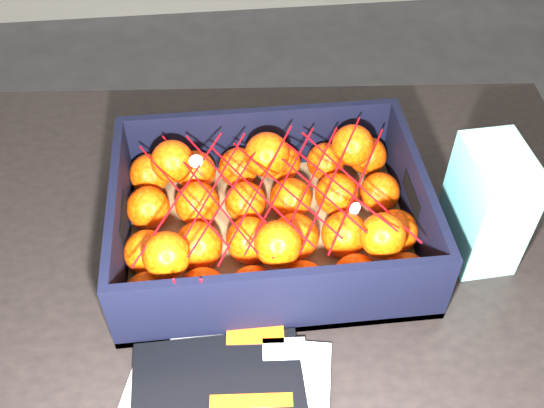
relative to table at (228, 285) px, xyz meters
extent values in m
plane|color=#393A3C|center=(-0.06, 0.30, -0.65)|extent=(3.50, 3.50, 0.00)
cube|color=black|center=(0.00, 0.00, 0.08)|extent=(1.26, 0.89, 0.04)
cylinder|color=black|center=(0.55, 0.35, -0.30)|extent=(0.06, 0.06, 0.71)
cube|color=#EC450C|center=(0.03, -0.16, 0.12)|extent=(0.08, 0.06, 0.00)
cube|color=white|center=(0.07, -0.19, 0.12)|extent=(0.06, 0.04, 0.00)
cube|color=#EC450C|center=(0.02, -0.26, 0.12)|extent=(0.10, 0.03, 0.00)
cube|color=olive|center=(0.07, 0.00, 0.10)|extent=(0.44, 0.33, 0.01)
cube|color=black|center=(0.07, 0.16, 0.16)|extent=(0.44, 0.01, 0.12)
cube|color=black|center=(0.07, -0.15, 0.16)|extent=(0.44, 0.01, 0.12)
cube|color=black|center=(-0.14, 0.00, 0.16)|extent=(0.01, 0.31, 0.12)
cube|color=black|center=(0.28, 0.00, 0.16)|extent=(0.01, 0.31, 0.12)
sphere|color=#F13E05|center=(-0.10, -0.11, 0.14)|extent=(0.07, 0.07, 0.07)
sphere|color=#F13E05|center=(-0.11, -0.04, 0.14)|extent=(0.06, 0.06, 0.06)
sphere|color=#F13E05|center=(-0.11, 0.05, 0.14)|extent=(0.07, 0.07, 0.07)
sphere|color=#F13E05|center=(-0.11, 0.12, 0.14)|extent=(0.06, 0.06, 0.06)
sphere|color=#F13E05|center=(-0.03, -0.12, 0.14)|extent=(0.07, 0.07, 0.07)
sphere|color=#F13E05|center=(-0.04, -0.03, 0.14)|extent=(0.07, 0.07, 0.07)
sphere|color=#F13E05|center=(-0.04, 0.05, 0.14)|extent=(0.07, 0.07, 0.07)
sphere|color=#F13E05|center=(-0.04, 0.12, 0.14)|extent=(0.07, 0.07, 0.07)
sphere|color=#F13E05|center=(0.03, -0.12, 0.14)|extent=(0.07, 0.07, 0.07)
sphere|color=#F13E05|center=(0.04, -0.03, 0.14)|extent=(0.07, 0.07, 0.07)
sphere|color=#F13E05|center=(0.04, 0.04, 0.14)|extent=(0.06, 0.06, 0.06)
sphere|color=#F13E05|center=(0.03, 0.12, 0.14)|extent=(0.06, 0.06, 0.06)
sphere|color=#F13E05|center=(0.10, -0.11, 0.14)|extent=(0.06, 0.06, 0.06)
sphere|color=#F13E05|center=(0.10, -0.03, 0.14)|extent=(0.07, 0.07, 0.07)
sphere|color=#F13E05|center=(0.11, 0.04, 0.14)|extent=(0.06, 0.06, 0.06)
sphere|color=#F13E05|center=(0.10, 0.13, 0.14)|extent=(0.06, 0.06, 0.06)
sphere|color=#F13E05|center=(0.18, -0.11, 0.14)|extent=(0.07, 0.07, 0.07)
sphere|color=#F13E05|center=(0.17, -0.04, 0.14)|extent=(0.07, 0.07, 0.07)
sphere|color=#F13E05|center=(0.18, 0.05, 0.14)|extent=(0.07, 0.07, 0.07)
sphere|color=#F13E05|center=(0.17, 0.12, 0.14)|extent=(0.06, 0.06, 0.06)
sphere|color=#F13E05|center=(0.24, -0.12, 0.14)|extent=(0.06, 0.06, 0.06)
sphere|color=#F13E05|center=(0.25, -0.04, 0.14)|extent=(0.07, 0.07, 0.07)
sphere|color=#F13E05|center=(0.24, 0.04, 0.14)|extent=(0.06, 0.06, 0.06)
sphere|color=#F13E05|center=(0.24, 0.13, 0.14)|extent=(0.06, 0.06, 0.06)
sphere|color=#F13E05|center=(-0.07, -0.09, 0.20)|extent=(0.06, 0.06, 0.06)
sphere|color=#F13E05|center=(-0.07, 0.09, 0.20)|extent=(0.06, 0.06, 0.06)
sphere|color=#F13E05|center=(0.07, -0.09, 0.20)|extent=(0.06, 0.06, 0.06)
sphere|color=#F13E05|center=(0.07, 0.09, 0.20)|extent=(0.07, 0.07, 0.07)
sphere|color=#F13E05|center=(0.21, -0.09, 0.20)|extent=(0.06, 0.06, 0.06)
sphere|color=#F13E05|center=(0.21, 0.10, 0.20)|extent=(0.06, 0.06, 0.06)
cylinder|color=red|center=(-0.05, 0.00, 0.21)|extent=(0.12, 0.23, 0.02)
cylinder|color=red|center=(-0.02, 0.01, 0.21)|extent=(0.12, 0.23, 0.02)
cylinder|color=red|center=(0.02, 0.01, 0.21)|extent=(0.12, 0.23, 0.01)
cylinder|color=red|center=(0.05, 0.00, 0.21)|extent=(0.12, 0.23, 0.02)
cylinder|color=red|center=(0.09, 0.00, 0.22)|extent=(0.12, 0.23, 0.03)
cylinder|color=red|center=(0.12, 0.01, 0.21)|extent=(0.12, 0.23, 0.02)
cylinder|color=red|center=(0.16, 0.00, 0.22)|extent=(0.12, 0.23, 0.03)
cylinder|color=red|center=(0.19, 0.00, 0.21)|extent=(0.12, 0.23, 0.01)
cylinder|color=red|center=(-0.05, 0.00, 0.22)|extent=(0.12, 0.23, 0.02)
cylinder|color=red|center=(-0.02, -0.01, 0.21)|extent=(0.12, 0.23, 0.03)
cylinder|color=red|center=(0.02, 0.00, 0.22)|extent=(0.12, 0.23, 0.01)
cylinder|color=red|center=(0.05, 0.00, 0.22)|extent=(0.12, 0.23, 0.03)
cylinder|color=red|center=(0.09, 0.01, 0.21)|extent=(0.12, 0.23, 0.01)
cylinder|color=red|center=(0.12, 0.00, 0.21)|extent=(0.12, 0.23, 0.02)
cylinder|color=red|center=(0.16, 0.01, 0.22)|extent=(0.12, 0.23, 0.03)
cylinder|color=red|center=(0.19, 0.00, 0.21)|extent=(0.12, 0.23, 0.01)
cylinder|color=red|center=(-0.06, -0.14, 0.19)|extent=(0.00, 0.03, 0.09)
cylinder|color=red|center=(-0.03, -0.14, 0.19)|extent=(0.01, 0.04, 0.08)
cube|color=silver|center=(0.37, -0.04, 0.19)|extent=(0.09, 0.12, 0.18)
camera|label=1|loc=(0.01, -0.61, 0.82)|focal=41.18mm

